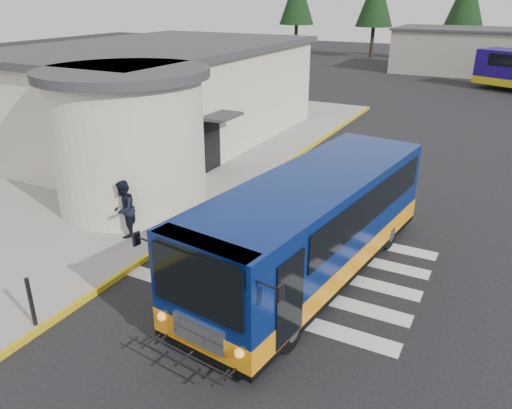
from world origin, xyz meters
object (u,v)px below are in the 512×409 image
at_px(pedestrian_b, 124,209).
at_px(bollard, 31,302).
at_px(transit_bus, 311,230).
at_px(pedestrian_a, 109,199).

relative_size(pedestrian_b, bollard, 1.47).
distance_m(transit_bus, bollard, 7.09).
xyz_separation_m(pedestrian_a, pedestrian_b, (1.27, -0.67, 0.15)).
height_order(transit_bus, pedestrian_b, transit_bus).
height_order(pedestrian_a, bollard, pedestrian_a).
xyz_separation_m(pedestrian_b, bollard, (1.24, -4.57, -0.29)).
relative_size(transit_bus, pedestrian_a, 6.75).
bearing_deg(pedestrian_a, transit_bus, -120.43).
distance_m(transit_bus, pedestrian_a, 7.22).
bearing_deg(bollard, pedestrian_b, 105.22).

